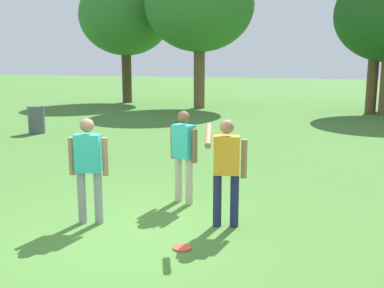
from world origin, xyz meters
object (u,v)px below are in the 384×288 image
(person_bystander, at_px, (184,151))
(tree_broad_center, at_px, (199,5))
(frisbee, at_px, (182,248))
(tree_tall_left, at_px, (125,16))
(person_catcher, at_px, (89,164))
(tree_far_right, at_px, (376,26))
(trash_can_beside_table, at_px, (36,119))
(person_thrower, at_px, (226,165))

(person_bystander, distance_m, tree_broad_center, 16.62)
(frisbee, bearing_deg, tree_tall_left, 120.86)
(tree_tall_left, bearing_deg, tree_broad_center, -16.58)
(person_catcher, distance_m, tree_far_right, 17.99)
(person_bystander, distance_m, trash_can_beside_table, 9.32)
(tree_tall_left, height_order, tree_far_right, tree_tall_left)
(person_catcher, xyz_separation_m, frisbee, (1.69, -0.39, -0.93))
(frisbee, bearing_deg, person_bystander, 111.14)
(person_bystander, bearing_deg, tree_tall_left, 121.83)
(frisbee, bearing_deg, person_catcher, 166.97)
(trash_can_beside_table, relative_size, tree_broad_center, 0.12)
(person_thrower, height_order, frisbee, person_thrower)
(person_thrower, bearing_deg, person_catcher, -163.64)
(trash_can_beside_table, distance_m, tree_broad_center, 11.25)
(person_thrower, bearing_deg, trash_can_beside_table, 144.58)
(tree_far_right, bearing_deg, tree_broad_center, -176.17)
(tree_tall_left, bearing_deg, person_thrower, -57.02)
(frisbee, xyz_separation_m, trash_can_beside_table, (-8.35, 7.14, 0.47))
(person_catcher, distance_m, tree_tall_left, 20.86)
(person_bystander, xyz_separation_m, tree_broad_center, (-5.18, 15.17, 4.37))
(tree_broad_center, xyz_separation_m, tree_far_right, (8.52, 0.57, -1.25))
(person_thrower, bearing_deg, tree_tall_left, 122.98)
(person_bystander, distance_m, frisbee, 2.17)
(trash_can_beside_table, distance_m, tree_tall_left, 12.60)
(person_thrower, distance_m, trash_can_beside_table, 10.65)
(tree_broad_center, bearing_deg, tree_far_right, 3.83)
(frisbee, height_order, tree_far_right, tree_far_right)
(person_thrower, height_order, person_bystander, same)
(person_thrower, bearing_deg, frisbee, -107.85)
(tree_broad_center, distance_m, tree_far_right, 8.63)
(frisbee, height_order, tree_tall_left, tree_tall_left)
(person_catcher, xyz_separation_m, person_bystander, (0.98, 1.44, 0.00))
(person_bystander, distance_m, tree_tall_left, 20.11)
(person_catcher, distance_m, tree_broad_center, 17.68)
(tree_tall_left, height_order, tree_broad_center, tree_broad_center)
(person_thrower, xyz_separation_m, frisbee, (-0.32, -0.98, -0.95))
(person_catcher, relative_size, person_bystander, 1.00)
(person_catcher, xyz_separation_m, trash_can_beside_table, (-6.66, 6.75, -0.46))
(tree_broad_center, relative_size, tree_far_right, 1.39)
(frisbee, bearing_deg, tree_far_right, 81.47)
(person_thrower, height_order, tree_tall_left, tree_tall_left)
(tree_tall_left, xyz_separation_m, tree_far_right, (13.72, -0.98, -1.01))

